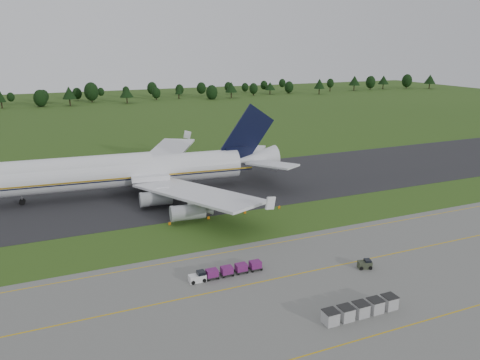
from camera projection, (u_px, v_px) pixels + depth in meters
name	position (u px, v px, depth m)	size (l,w,h in m)	color
ground	(237.00, 227.00, 93.20)	(600.00, 600.00, 0.00)	#2B4A16
apron	(335.00, 314.00, 63.19)	(300.00, 52.00, 0.06)	#63635F
taxiway	(194.00, 189.00, 117.91)	(300.00, 40.00, 0.08)	black
apron_markings	(308.00, 290.00, 69.37)	(300.00, 30.20, 0.01)	#C79D0B
tree_line	(119.00, 92.00, 290.01)	(527.88, 23.46, 11.60)	black
aircraft	(129.00, 171.00, 112.12)	(74.05, 71.91, 20.77)	white
baggage_train	(225.00, 271.00, 73.43)	(12.10, 1.55, 1.49)	white
utility_cart	(365.00, 265.00, 76.01)	(2.43, 1.87, 1.18)	#303626
uld_row	(361.00, 309.00, 62.61)	(11.49, 1.89, 1.87)	#A3A3A3
edge_markers	(227.00, 215.00, 99.08)	(25.44, 0.30, 0.60)	orange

